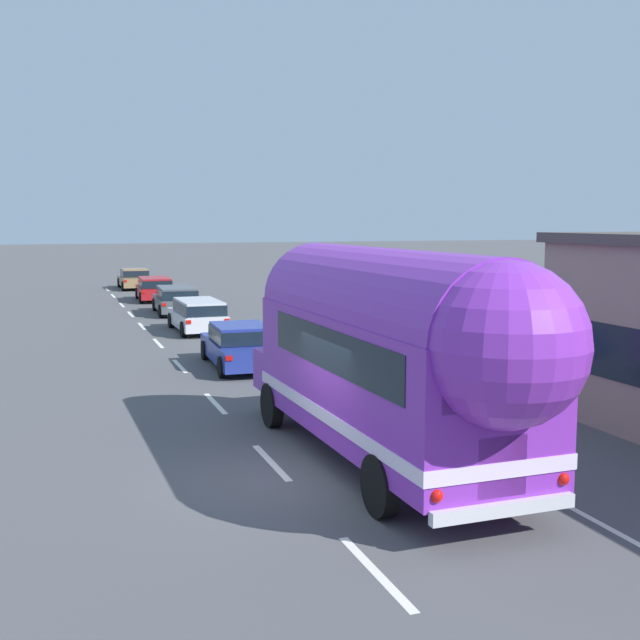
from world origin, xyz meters
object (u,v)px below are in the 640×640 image
object	(u,v)px
painted_bus	(394,349)
car_lead	(240,344)
car_second	(198,313)
car_third	(176,298)
car_fourth	(155,287)
car_fifth	(134,278)

from	to	relation	value
painted_bus	car_lead	size ratio (longest dim) A/B	2.20
painted_bus	car_second	size ratio (longest dim) A/B	2.31
painted_bus	car_lead	distance (m)	11.38
car_lead	car_third	xyz separation A→B (m)	(0.37, 15.10, 0.05)
car_fourth	car_fifth	size ratio (longest dim) A/B	0.96
painted_bus	car_fourth	xyz separation A→B (m)	(0.04, 33.26, -1.51)
painted_bus	car_fourth	size ratio (longest dim) A/B	2.36
painted_bus	car_lead	world-z (taller)	painted_bus
painted_bus	car_lead	xyz separation A→B (m)	(-0.18, 11.27, -1.56)
painted_bus	car_second	bearing A→B (deg)	89.94
car_fifth	car_second	bearing A→B (deg)	-89.57
car_lead	car_fifth	size ratio (longest dim) A/B	1.03
car_second	car_third	size ratio (longest dim) A/B	0.98
painted_bus	car_fourth	world-z (taller)	painted_bus
car_fourth	car_fifth	xyz separation A→B (m)	(-0.19, 8.82, -0.05)
painted_bus	car_second	xyz separation A→B (m)	(0.02, 19.59, -1.51)
car_lead	car_third	size ratio (longest dim) A/B	1.03
car_third	car_fifth	distance (m)	15.71
car_third	car_fifth	world-z (taller)	same
car_fifth	car_third	bearing A→B (deg)	-88.77
car_fourth	car_fifth	bearing A→B (deg)	91.22
painted_bus	car_fifth	world-z (taller)	painted_bus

